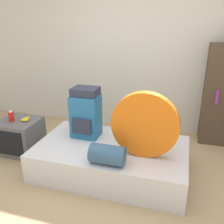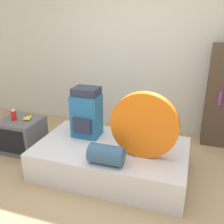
{
  "view_description": "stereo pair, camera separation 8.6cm",
  "coord_description": "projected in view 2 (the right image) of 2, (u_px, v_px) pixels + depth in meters",
  "views": [
    {
      "loc": [
        0.81,
        -2.2,
        1.87
      ],
      "look_at": [
        0.02,
        0.44,
        0.82
      ],
      "focal_mm": 40.0,
      "sensor_mm": 36.0,
      "label": 1
    },
    {
      "loc": [
        0.89,
        -2.18,
        1.87
      ],
      "look_at": [
        0.02,
        0.44,
        0.82
      ],
      "focal_mm": 40.0,
      "sensor_mm": 36.0,
      "label": 2
    }
  ],
  "objects": [
    {
      "name": "backpack",
      "position": [
        87.0,
        113.0,
        3.28
      ],
      "size": [
        0.36,
        0.32,
        0.66
      ],
      "color": "#23669E",
      "rests_on": "bed"
    },
    {
      "name": "bed",
      "position": [
        111.0,
        158.0,
        3.18
      ],
      "size": [
        1.87,
        1.1,
        0.37
      ],
      "color": "silver",
      "rests_on": "ground_plane"
    },
    {
      "name": "banana_bunch",
      "position": [
        29.0,
        118.0,
        3.62
      ],
      "size": [
        0.13,
        0.17,
        0.04
      ],
      "color": "yellow",
      "rests_on": "television"
    },
    {
      "name": "television",
      "position": [
        22.0,
        135.0,
        3.69
      ],
      "size": [
        0.56,
        0.54,
        0.49
      ],
      "color": "#5B5B60",
      "rests_on": "ground_plane"
    },
    {
      "name": "wall_back",
      "position": [
        140.0,
        54.0,
        4.15
      ],
      "size": [
        8.0,
        0.05,
        2.6
      ],
      "color": "silver",
      "rests_on": "ground_plane"
    },
    {
      "name": "ground_plane",
      "position": [
        98.0,
        192.0,
        2.86
      ],
      "size": [
        16.0,
        16.0,
        0.0
      ],
      "primitive_type": "plane",
      "color": "tan"
    },
    {
      "name": "canister",
      "position": [
        14.0,
        115.0,
        3.57
      ],
      "size": [
        0.07,
        0.07,
        0.15
      ],
      "color": "red",
      "rests_on": "television"
    },
    {
      "name": "sleeping_roll",
      "position": [
        106.0,
        154.0,
        2.7
      ],
      "size": [
        0.38,
        0.22,
        0.22
      ],
      "color": "#33567A",
      "rests_on": "bed"
    },
    {
      "name": "tent_bag",
      "position": [
        144.0,
        125.0,
        2.75
      ],
      "size": [
        0.76,
        0.11,
        0.76
      ],
      "color": "orange",
      "rests_on": "bed"
    }
  ]
}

